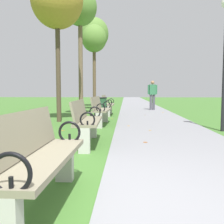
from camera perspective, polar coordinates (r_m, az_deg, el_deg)
The scene contains 13 objects.
ground_plane at distance 2.48m, azimuth -4.21°, elevation -21.19°, with size 80.00×80.00×0.00m, color #42722D.
paved_walkway at distance 20.26m, azimuth 5.90°, elevation 1.75°, with size 2.60×44.00×0.02m, color gray.
park_bench_1 at distance 2.42m, azimuth -16.35°, elevation -9.75°, with size 0.49×1.61×0.90m.
park_bench_2 at distance 5.13m, azimuth -5.84°, elevation -1.93°, with size 0.53×1.62×0.90m.
park_bench_3 at distance 8.04m, azimuth -2.61°, elevation 0.53°, with size 0.54×1.62×0.90m.
park_bench_4 at distance 11.23m, azimuth -1.00°, elevation 1.75°, with size 0.47×1.60×0.90m.
tree_1 at distance 9.52m, azimuth -12.28°, elevation 23.27°, with size 1.76×1.76×5.12m.
tree_2 at distance 11.25m, azimuth -7.21°, elevation 21.88°, with size 1.38×1.38×5.26m.
tree_3 at distance 14.30m, azimuth -4.05°, elevation 15.87°, with size 1.35×1.35×4.65m.
tree_4 at distance 17.03m, azimuth -4.07°, elevation 17.09°, with size 1.86×1.86×5.76m.
pedestrian_walking at distance 14.28m, azimuth 9.09°, elevation 4.12°, with size 0.53×0.25×1.62m.
trash_bin at distance 9.67m, azimuth -2.53°, elevation 0.89°, with size 0.48×0.48×0.84m.
scattered_leaves at distance 7.56m, azimuth -2.98°, elevation -3.37°, with size 4.47×11.22×0.02m.
Camera 1 is at (0.29, -2.21, 1.09)m, focal length 40.59 mm.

